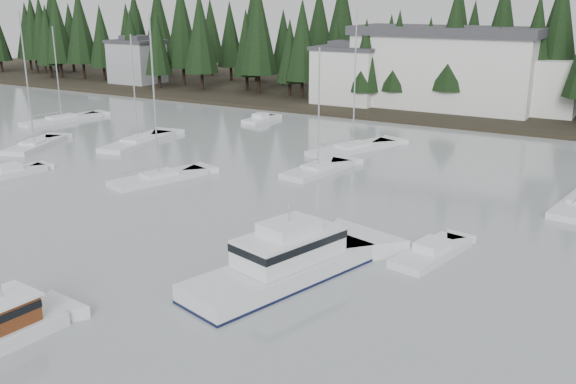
# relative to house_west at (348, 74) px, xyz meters

# --- Properties ---
(far_shore_land) EXTENTS (240.00, 54.00, 1.00)m
(far_shore_land) POSITION_rel_house_west_xyz_m (18.00, 18.00, -4.65)
(far_shore_land) COLOR black
(far_shore_land) RESTS_ON ground
(conifer_treeline) EXTENTS (200.00, 22.00, 20.00)m
(conifer_treeline) POSITION_rel_house_west_xyz_m (18.00, 7.00, -4.65)
(conifer_treeline) COLOR black
(conifer_treeline) RESTS_ON ground
(house_west) EXTENTS (9.54, 7.42, 8.75)m
(house_west) POSITION_rel_house_west_xyz_m (0.00, 0.00, 0.00)
(house_west) COLOR silver
(house_west) RESTS_ON ground
(house_far_west) EXTENTS (8.48, 7.42, 8.25)m
(house_far_west) POSITION_rel_house_west_xyz_m (-42.00, 2.00, -0.25)
(house_far_west) COLOR #999EA0
(house_far_west) RESTS_ON ground
(harbor_inn) EXTENTS (29.50, 11.50, 10.90)m
(harbor_inn) POSITION_rel_house_west_xyz_m (15.04, 3.34, 1.12)
(harbor_inn) COLOR silver
(harbor_inn) RESTS_ON ground
(cabin_cruiser_center) EXTENTS (6.90, 12.56, 5.16)m
(cabin_cruiser_center) POSITION_rel_house_west_xyz_m (22.05, -56.00, -3.88)
(cabin_cruiser_center) COLOR silver
(cabin_cruiser_center) RESTS_ON ground
(sailboat_1) EXTENTS (3.92, 8.33, 11.58)m
(sailboat_1) POSITION_rel_house_west_xyz_m (13.14, -34.68, -4.59)
(sailboat_1) COLOR silver
(sailboat_1) RESTS_ON ground
(sailboat_2) EXTENTS (5.42, 8.74, 14.46)m
(sailboat_2) POSITION_rel_house_west_xyz_m (-17.36, -40.67, -4.56)
(sailboat_2) COLOR silver
(sailboat_2) RESTS_ON ground
(sailboat_3) EXTENTS (5.13, 9.00, 14.46)m
(sailboat_3) POSITION_rel_house_west_xyz_m (2.52, -43.97, -4.57)
(sailboat_3) COLOR silver
(sailboat_3) RESTS_ON ground
(sailboat_4) EXTENTS (4.48, 10.78, 12.06)m
(sailboat_4) POSITION_rel_house_west_xyz_m (-9.05, -34.01, -4.60)
(sailboat_4) COLOR silver
(sailboat_4) RESTS_ON ground
(sailboat_5) EXTENTS (3.92, 10.84, 12.28)m
(sailboat_5) POSITION_rel_house_west_xyz_m (-26.53, -28.96, -4.59)
(sailboat_5) COLOR silver
(sailboat_5) RESTS_ON ground
(sailboat_7) EXTENTS (6.44, 11.09, 14.89)m
(sailboat_7) POSITION_rel_house_west_xyz_m (12.35, -25.37, -4.58)
(sailboat_7) COLOR silver
(sailboat_7) RESTS_ON ground
(runabout_0) EXTENTS (3.23, 6.57, 1.42)m
(runabout_0) POSITION_rel_house_west_xyz_m (-10.03, -49.38, -4.52)
(runabout_0) COLOR silver
(runabout_0) RESTS_ON ground
(runabout_1) EXTENTS (3.45, 6.83, 1.42)m
(runabout_1) POSITION_rel_house_west_xyz_m (28.20, -48.74, -4.52)
(runabout_1) COLOR silver
(runabout_1) RESTS_ON ground
(runabout_3) EXTENTS (2.43, 5.61, 1.42)m
(runabout_3) POSITION_rel_house_west_xyz_m (-4.58, -16.32, -4.52)
(runabout_3) COLOR silver
(runabout_3) RESTS_ON ground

